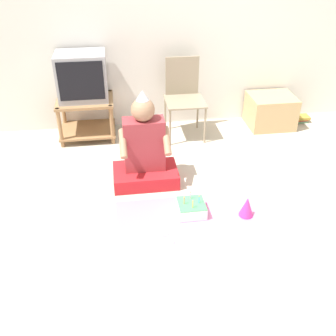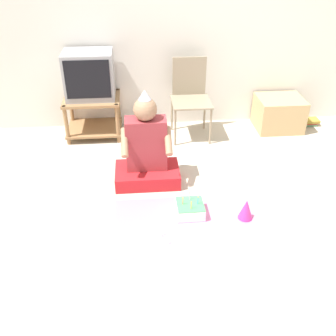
{
  "view_description": "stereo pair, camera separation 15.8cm",
  "coord_description": "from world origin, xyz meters",
  "views": [
    {
      "loc": [
        -0.88,
        -2.34,
        2.16
      ],
      "look_at": [
        -0.47,
        0.52,
        0.35
      ],
      "focal_mm": 42.0,
      "sensor_mm": 36.0,
      "label": 1
    },
    {
      "loc": [
        -0.72,
        -2.35,
        2.16
      ],
      "look_at": [
        -0.47,
        0.52,
        0.35
      ],
      "focal_mm": 42.0,
      "sensor_mm": 36.0,
      "label": 2
    }
  ],
  "objects": [
    {
      "name": "plastic_spoon_near",
      "position": [
        -0.55,
        0.05,
        0.01
      ],
      "size": [
        0.07,
        0.14,
        0.01
      ],
      "color": "white",
      "rests_on": "party_cloth"
    },
    {
      "name": "tv_stand",
      "position": [
        -1.23,
        1.91,
        0.28
      ],
      "size": [
        0.63,
        0.51,
        0.47
      ],
      "color": "#997047",
      "rests_on": "ground_plane"
    },
    {
      "name": "party_hat_blue",
      "position": [
        0.17,
        0.21,
        0.1
      ],
      "size": [
        0.13,
        0.13,
        0.18
      ],
      "color": "#CC338C",
      "rests_on": "party_cloth"
    },
    {
      "name": "tv",
      "position": [
        -1.23,
        1.93,
        0.73
      ],
      "size": [
        0.54,
        0.41,
        0.52
      ],
      "color": "#99999E",
      "rests_on": "tv_stand"
    },
    {
      "name": "person_seated",
      "position": [
        -0.65,
        0.88,
        0.31
      ],
      "size": [
        0.62,
        0.41,
        0.93
      ],
      "color": "red",
      "rests_on": "ground_plane"
    },
    {
      "name": "book_pile",
      "position": [
        1.44,
        1.95,
        0.04
      ],
      "size": [
        0.18,
        0.15,
        0.08
      ],
      "color": "#60936B",
      "rests_on": "ground_plane"
    },
    {
      "name": "party_cloth",
      "position": [
        -0.31,
        0.18,
        0.0
      ],
      "size": [
        1.29,
        0.75,
        0.01
      ],
      "color": "pink",
      "rests_on": "ground_plane"
    },
    {
      "name": "ground_plane",
      "position": [
        0.0,
        0.0,
        0.0
      ],
      "size": [
        16.0,
        16.0,
        0.0
      ],
      "primitive_type": "plane",
      "color": "#BCB29E"
    },
    {
      "name": "wall_back",
      "position": [
        0.0,
        2.2,
        1.27
      ],
      "size": [
        6.4,
        0.06,
        2.55
      ],
      "color": "silver",
      "rests_on": "ground_plane"
    },
    {
      "name": "birthday_cake",
      "position": [
        -0.3,
        0.31,
        0.06
      ],
      "size": [
        0.24,
        0.24,
        0.18
      ],
      "color": "white",
      "rests_on": "party_cloth"
    },
    {
      "name": "folding_chair",
      "position": [
        -0.1,
        1.86,
        0.51
      ],
      "size": [
        0.44,
        0.44,
        0.89
      ],
      "color": "gray",
      "rests_on": "ground_plane"
    },
    {
      "name": "cardboard_box_stack",
      "position": [
        0.99,
        1.9,
        0.19
      ],
      "size": [
        0.54,
        0.47,
        0.39
      ],
      "color": "tan",
      "rests_on": "ground_plane"
    }
  ]
}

